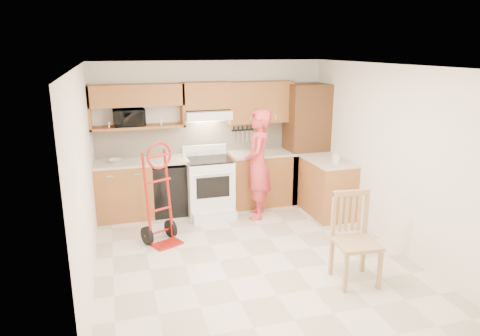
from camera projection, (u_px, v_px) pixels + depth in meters
name	position (u px, v px, depth m)	size (l,w,h in m)	color
floor	(250.00, 257.00, 5.93)	(4.00, 4.50, 0.02)	silver
ceiling	(252.00, 65.00, 5.26)	(4.00, 4.50, 0.02)	white
wall_back	(212.00, 134.00, 7.68)	(4.00, 0.02, 2.50)	white
wall_front	(338.00, 238.00, 3.50)	(4.00, 0.02, 2.50)	white
wall_left	(84.00, 180.00, 5.05)	(0.02, 4.50, 2.50)	white
wall_right	(388.00, 156.00, 6.14)	(0.02, 4.50, 2.50)	white
backsplash	(212.00, 137.00, 7.67)	(3.92, 0.03, 0.55)	beige
lower_cab_left	(124.00, 191.00, 7.19)	(0.90, 0.60, 0.90)	brown
dishwasher	(170.00, 188.00, 7.40)	(0.60, 0.60, 0.85)	black
lower_cab_right	(262.00, 179.00, 7.83)	(1.14, 0.60, 0.90)	brown
countertop_left	(141.00, 162.00, 7.14)	(1.50, 0.63, 0.04)	beige
countertop_right	(262.00, 153.00, 7.71)	(1.14, 0.63, 0.04)	beige
cab_return_right	(327.00, 188.00, 7.33)	(0.60, 1.00, 0.90)	brown
countertop_return	(328.00, 161.00, 7.21)	(0.63, 1.00, 0.04)	beige
pantry_tall	(305.00, 143.00, 7.90)	(0.70, 0.60, 2.10)	#503017
upper_cab_left	(136.00, 95.00, 6.99)	(1.50, 0.33, 0.34)	brown
upper_shelf_mw	(138.00, 127.00, 7.12)	(1.50, 0.33, 0.04)	brown
upper_cab_center	(206.00, 95.00, 7.30)	(0.76, 0.33, 0.44)	brown
upper_cab_right	(260.00, 102.00, 7.60)	(1.14, 0.33, 0.70)	brown
range_hood	(207.00, 115.00, 7.33)	(0.76, 0.46, 0.14)	white
knife_strip	(243.00, 133.00, 7.78)	(0.40, 0.05, 0.29)	black
microwave	(129.00, 118.00, 7.04)	(0.49, 0.33, 0.27)	black
range	(209.00, 182.00, 7.30)	(0.75, 0.99, 1.11)	white
person	(258.00, 165.00, 7.09)	(0.65, 0.43, 1.78)	#CC373C
hand_truck	(161.00, 199.00, 6.16)	(0.52, 0.48, 1.33)	#A41811
dining_chair	(357.00, 240.00, 5.15)	(0.48, 0.53, 1.08)	tan
soap_bottle	(336.00, 156.00, 6.96)	(0.10, 0.10, 0.21)	white
bowl	(115.00, 161.00, 7.02)	(0.21, 0.21, 0.05)	white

